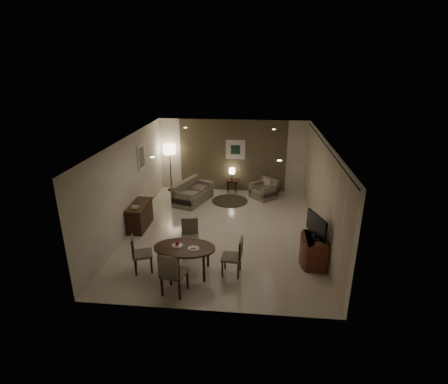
# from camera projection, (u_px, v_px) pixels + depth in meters

# --- Properties ---
(room_shell) EXTENTS (5.50, 7.00, 2.70)m
(room_shell) POSITION_uv_depth(u_px,v_px,m) (225.00, 183.00, 10.15)
(room_shell) COLOR beige
(room_shell) RESTS_ON ground
(taupe_accent) EXTENTS (3.96, 0.03, 2.70)m
(taupe_accent) POSITION_uv_depth(u_px,v_px,m) (233.00, 156.00, 13.02)
(taupe_accent) COLOR brown
(taupe_accent) RESTS_ON wall_back
(curtain_wall) EXTENTS (0.08, 6.70, 2.58)m
(curtain_wall) POSITION_uv_depth(u_px,v_px,m) (321.00, 192.00, 9.54)
(curtain_wall) COLOR beige
(curtain_wall) RESTS_ON wall_right
(curtain_rod) EXTENTS (0.03, 6.80, 0.03)m
(curtain_rod) POSITION_uv_depth(u_px,v_px,m) (326.00, 145.00, 9.07)
(curtain_rod) COLOR black
(curtain_rod) RESTS_ON wall_right
(art_back_frame) EXTENTS (0.72, 0.03, 0.72)m
(art_back_frame) POSITION_uv_depth(u_px,v_px,m) (235.00, 150.00, 12.90)
(art_back_frame) COLOR silver
(art_back_frame) RESTS_ON wall_back
(art_back_canvas) EXTENTS (0.34, 0.01, 0.34)m
(art_back_canvas) POSITION_uv_depth(u_px,v_px,m) (235.00, 150.00, 12.89)
(art_back_canvas) COLOR #1D3425
(art_back_canvas) RESTS_ON wall_back
(art_left_frame) EXTENTS (0.03, 0.60, 0.80)m
(art_left_frame) POSITION_uv_depth(u_px,v_px,m) (141.00, 157.00, 10.97)
(art_left_frame) COLOR silver
(art_left_frame) RESTS_ON wall_left
(art_left_canvas) EXTENTS (0.01, 0.46, 0.64)m
(art_left_canvas) POSITION_uv_depth(u_px,v_px,m) (142.00, 157.00, 10.97)
(art_left_canvas) COLOR gray
(art_left_canvas) RESTS_ON wall_left
(downlight_nl) EXTENTS (0.10, 0.10, 0.01)m
(downlight_nl) POSITION_uv_depth(u_px,v_px,m) (153.00, 157.00, 7.76)
(downlight_nl) COLOR white
(downlight_nl) RESTS_ON ceiling
(downlight_nr) EXTENTS (0.10, 0.10, 0.01)m
(downlight_nr) POSITION_uv_depth(u_px,v_px,m) (279.00, 161.00, 7.50)
(downlight_nr) COLOR white
(downlight_nr) RESTS_ON ceiling
(downlight_fl) EXTENTS (0.10, 0.10, 0.01)m
(downlight_fl) POSITION_uv_depth(u_px,v_px,m) (185.00, 128.00, 11.11)
(downlight_fl) COLOR white
(downlight_fl) RESTS_ON ceiling
(downlight_fr) EXTENTS (0.10, 0.10, 0.01)m
(downlight_fr) POSITION_uv_depth(u_px,v_px,m) (274.00, 129.00, 10.85)
(downlight_fr) COLOR white
(downlight_fr) RESTS_ON ceiling
(console_desk) EXTENTS (0.48, 1.20, 0.75)m
(console_desk) POSITION_uv_depth(u_px,v_px,m) (140.00, 216.00, 10.36)
(console_desk) COLOR #3F2414
(console_desk) RESTS_ON floor
(telephone) EXTENTS (0.20, 0.14, 0.09)m
(telephone) POSITION_uv_depth(u_px,v_px,m) (135.00, 207.00, 9.93)
(telephone) COLOR white
(telephone) RESTS_ON console_desk
(tv_cabinet) EXTENTS (0.48, 0.90, 0.70)m
(tv_cabinet) POSITION_uv_depth(u_px,v_px,m) (315.00, 251.00, 8.52)
(tv_cabinet) COLOR brown
(tv_cabinet) RESTS_ON floor
(flat_tv) EXTENTS (0.36, 0.85, 0.60)m
(flat_tv) POSITION_uv_depth(u_px,v_px,m) (316.00, 226.00, 8.28)
(flat_tv) COLOR black
(flat_tv) RESTS_ON tv_cabinet
(dining_table) EXTENTS (1.43, 0.90, 0.67)m
(dining_table) POSITION_uv_depth(u_px,v_px,m) (185.00, 260.00, 8.16)
(dining_table) COLOR #3F2414
(dining_table) RESTS_ON floor
(chair_near) EXTENTS (0.58, 0.58, 1.01)m
(chair_near) POSITION_uv_depth(u_px,v_px,m) (174.00, 272.00, 7.38)
(chair_near) COLOR gray
(chair_near) RESTS_ON floor
(chair_far) EXTENTS (0.52, 0.52, 0.92)m
(chair_far) POSITION_uv_depth(u_px,v_px,m) (190.00, 238.00, 8.88)
(chair_far) COLOR gray
(chair_far) RESTS_ON floor
(chair_left) EXTENTS (0.56, 0.56, 0.90)m
(chair_left) POSITION_uv_depth(u_px,v_px,m) (143.00, 253.00, 8.20)
(chair_left) COLOR gray
(chair_left) RESTS_ON floor
(chair_right) EXTENTS (0.47, 0.47, 0.91)m
(chair_right) POSITION_uv_depth(u_px,v_px,m) (232.00, 257.00, 8.06)
(chair_right) COLOR gray
(chair_right) RESTS_ON floor
(plate_a) EXTENTS (0.26, 0.26, 0.02)m
(plate_a) POSITION_uv_depth(u_px,v_px,m) (177.00, 245.00, 8.10)
(plate_a) COLOR white
(plate_a) RESTS_ON dining_table
(plate_b) EXTENTS (0.26, 0.26, 0.02)m
(plate_b) POSITION_uv_depth(u_px,v_px,m) (194.00, 248.00, 7.97)
(plate_b) COLOR white
(plate_b) RESTS_ON dining_table
(fruit_apple) EXTENTS (0.09, 0.09, 0.09)m
(fruit_apple) POSITION_uv_depth(u_px,v_px,m) (177.00, 243.00, 8.08)
(fruit_apple) COLOR red
(fruit_apple) RESTS_ON plate_a
(napkin) EXTENTS (0.12, 0.08, 0.03)m
(napkin) POSITION_uv_depth(u_px,v_px,m) (194.00, 248.00, 7.96)
(napkin) COLOR white
(napkin) RESTS_ON plate_b
(round_rug) EXTENTS (1.27, 1.27, 0.01)m
(round_rug) POSITION_uv_depth(u_px,v_px,m) (230.00, 201.00, 12.43)
(round_rug) COLOR #403D24
(round_rug) RESTS_ON floor
(sofa) EXTENTS (1.76, 1.29, 0.74)m
(sofa) POSITION_uv_depth(u_px,v_px,m) (193.00, 192.00, 12.25)
(sofa) COLOR gray
(sofa) RESTS_ON floor
(armchair) EXTENTS (1.09, 1.10, 0.71)m
(armchair) POSITION_uv_depth(u_px,v_px,m) (264.00, 189.00, 12.59)
(armchair) COLOR gray
(armchair) RESTS_ON floor
(side_table) EXTENTS (0.38, 0.38, 0.49)m
(side_table) POSITION_uv_depth(u_px,v_px,m) (232.00, 186.00, 13.20)
(side_table) COLOR #321A10
(side_table) RESTS_ON floor
(table_lamp) EXTENTS (0.22, 0.22, 0.50)m
(table_lamp) POSITION_uv_depth(u_px,v_px,m) (232.00, 173.00, 13.02)
(table_lamp) COLOR #FFEAC1
(table_lamp) RESTS_ON side_table
(floor_lamp) EXTENTS (0.45, 0.45, 1.78)m
(floor_lamp) POSITION_uv_depth(u_px,v_px,m) (170.00, 168.00, 13.16)
(floor_lamp) COLOR #FFE5B7
(floor_lamp) RESTS_ON floor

